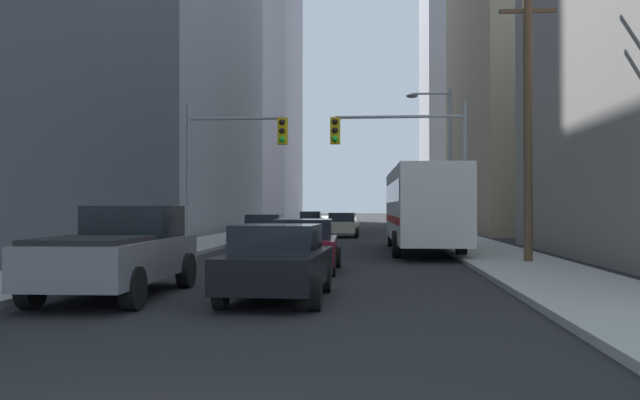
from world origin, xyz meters
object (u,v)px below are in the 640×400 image
object	(u,v)px
sedan_maroon	(305,245)
sedan_navy	(265,230)
sedan_black	(278,262)
sedan_green	(311,221)
traffic_signal_near_left	(231,152)
traffic_signal_near_right	(405,150)
pickup_truck_grey	(120,252)
sedan_beige	(343,225)
city_bus	(422,206)

from	to	relation	value
sedan_maroon	sedan_navy	size ratio (longest dim) A/B	1.01
sedan_black	sedan_navy	world-z (taller)	same
sedan_green	traffic_signal_near_left	xyz separation A→B (m)	(-0.61, -27.54, 3.28)
sedan_navy	traffic_signal_near_right	size ratio (longest dim) A/B	0.70
sedan_navy	sedan_maroon	bearing A→B (deg)	-75.69
sedan_maroon	traffic_signal_near_right	bearing A→B (deg)	65.41
pickup_truck_grey	sedan_beige	world-z (taller)	pickup_truck_grey
sedan_beige	traffic_signal_near_right	size ratio (longest dim) A/B	0.71
sedan_green	sedan_navy	bearing A→B (deg)	-90.26
sedan_navy	sedan_beige	distance (m)	10.60
pickup_truck_grey	traffic_signal_near_left	size ratio (longest dim) A/B	0.91
city_bus	sedan_beige	world-z (taller)	city_bus
city_bus	sedan_black	size ratio (longest dim) A/B	2.71
city_bus	sedan_maroon	world-z (taller)	city_bus
city_bus	sedan_black	distance (m)	15.33
sedan_maroon	sedan_green	distance (m)	34.68
sedan_maroon	sedan_beige	size ratio (longest dim) A/B	1.00
traffic_signal_near_right	pickup_truck_grey	bearing A→B (deg)	-117.23
city_bus	sedan_navy	size ratio (longest dim) A/B	2.74
traffic_signal_near_right	sedan_beige	bearing A→B (deg)	101.47
traffic_signal_near_right	city_bus	bearing A→B (deg)	65.67
city_bus	sedan_beige	xyz separation A→B (m)	(-3.92, 13.62, -1.16)
pickup_truck_grey	sedan_black	xyz separation A→B (m)	(3.39, -0.34, -0.16)
sedan_beige	traffic_signal_near_right	world-z (taller)	traffic_signal_near_right
sedan_navy	sedan_beige	world-z (taller)	same
sedan_navy	sedan_beige	bearing A→B (deg)	72.32
traffic_signal_near_left	pickup_truck_grey	bearing A→B (deg)	-88.46
traffic_signal_near_left	sedan_beige	bearing A→B (deg)	76.37
sedan_maroon	sedan_beige	bearing A→B (deg)	89.79
traffic_signal_near_left	traffic_signal_near_right	bearing A→B (deg)	0.01
traffic_signal_near_left	traffic_signal_near_right	xyz separation A→B (m)	(6.86, 0.00, 0.06)
sedan_maroon	traffic_signal_near_left	size ratio (longest dim) A/B	0.71
pickup_truck_grey	traffic_signal_near_left	xyz separation A→B (m)	(-0.34, 12.66, 3.12)
city_bus	sedan_beige	size ratio (longest dim) A/B	2.71
sedan_navy	traffic_signal_near_right	bearing A→B (deg)	-39.85
sedan_beige	traffic_signal_near_right	xyz separation A→B (m)	(3.12, -15.39, 3.34)
sedan_beige	traffic_signal_near_left	world-z (taller)	traffic_signal_near_left
pickup_truck_grey	sedan_maroon	xyz separation A→B (m)	(3.31, 5.65, -0.16)
traffic_signal_near_left	traffic_signal_near_right	world-z (taller)	same
sedan_black	sedan_green	distance (m)	40.66
pickup_truck_grey	traffic_signal_near_right	size ratio (longest dim) A/B	0.91
pickup_truck_grey	sedan_navy	distance (m)	17.95
sedan_green	traffic_signal_near_right	distance (m)	28.43
sedan_navy	sedan_beige	size ratio (longest dim) A/B	0.99
traffic_signal_near_right	sedan_green	bearing A→B (deg)	102.77
city_bus	sedan_navy	world-z (taller)	city_bus
sedan_navy	sedan_black	bearing A→B (deg)	-80.04
pickup_truck_grey	sedan_green	bearing A→B (deg)	89.61
sedan_maroon	traffic_signal_near_left	bearing A→B (deg)	117.52
sedan_black	traffic_signal_near_left	distance (m)	13.92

